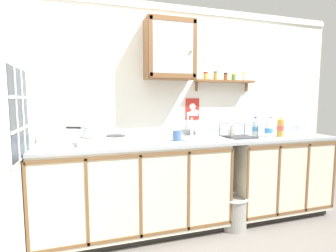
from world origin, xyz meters
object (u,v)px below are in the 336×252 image
at_px(saucepan, 91,131).
at_px(warning_sign, 192,109).
at_px(hot_plate_stove, 104,140).
at_px(bottle_juice_amber_1, 280,127).
at_px(bottle_water_clear_0, 255,128).
at_px(bottle_water_blue_3, 270,128).
at_px(mug, 177,135).
at_px(trash_bin, 233,211).
at_px(bottle_opaque_white_2, 269,128).
at_px(wall_cabinet, 170,50).
at_px(sink, 202,140).
at_px(dish_rack, 237,136).

relative_size(saucepan, warning_sign, 1.32).
xyz_separation_m(hot_plate_stove, warning_sign, (1.02, 0.29, 0.27)).
bearing_deg(warning_sign, bottle_juice_amber_1, -21.53).
height_order(saucepan, bottle_juice_amber_1, bottle_juice_amber_1).
bearing_deg(bottle_water_clear_0, saucepan, 179.60).
relative_size(saucepan, bottle_juice_amber_1, 1.35).
bearing_deg(bottle_water_blue_3, saucepan, 179.09).
xyz_separation_m(bottle_water_blue_3, warning_sign, (-0.85, 0.30, 0.21)).
distance_m(hot_plate_stove, bottle_juice_amber_1, 1.96).
relative_size(mug, trash_bin, 0.36).
bearing_deg(trash_bin, hot_plate_stove, 172.14).
height_order(bottle_opaque_white_2, warning_sign, warning_sign).
distance_m(bottle_juice_amber_1, wall_cabinet, 1.52).
distance_m(hot_plate_stove, mug, 0.73).
relative_size(bottle_water_blue_3, trash_bin, 0.63).
xyz_separation_m(bottle_water_clear_0, mug, (-0.95, -0.02, -0.05)).
bearing_deg(hot_plate_stove, sink, 2.49).
distance_m(sink, bottle_water_clear_0, 0.66).
relative_size(sink, bottle_opaque_white_2, 2.07).
distance_m(sink, saucepan, 1.16).
bearing_deg(sink, hot_plate_stove, -177.51).
bearing_deg(bottle_opaque_white_2, warning_sign, 153.51).
bearing_deg(bottle_juice_amber_1, trash_bin, -171.21).
xyz_separation_m(bottle_opaque_white_2, trash_bin, (-0.47, -0.09, -0.87)).
relative_size(bottle_opaque_white_2, mug, 1.95).
height_order(bottle_water_clear_0, mug, bottle_water_clear_0).
height_order(bottle_juice_amber_1, warning_sign, warning_sign).
xyz_separation_m(bottle_water_clear_0, warning_sign, (-0.66, 0.28, 0.21)).
relative_size(saucepan, bottle_opaque_white_2, 1.33).
bearing_deg(wall_cabinet, warning_sign, 21.09).
bearing_deg(bottle_opaque_white_2, bottle_water_blue_3, 44.90).
distance_m(saucepan, mug, 0.85).
distance_m(bottle_juice_amber_1, bottle_opaque_white_2, 0.17).
bearing_deg(wall_cabinet, bottle_water_blue_3, -8.64).
height_order(wall_cabinet, warning_sign, wall_cabinet).
relative_size(bottle_water_blue_3, mug, 1.75).
bearing_deg(mug, saucepan, 178.05).
relative_size(bottle_juice_amber_1, dish_rack, 0.68).
height_order(hot_plate_stove, mug, mug).
xyz_separation_m(bottle_water_clear_0, bottle_juice_amber_1, (0.27, -0.09, 0.01)).
distance_m(hot_plate_stove, trash_bin, 1.54).
relative_size(bottle_water_blue_3, dish_rack, 0.62).
bearing_deg(saucepan, warning_sign, 13.15).
xyz_separation_m(hot_plate_stove, dish_rack, (1.43, -0.01, -0.01)).
height_order(saucepan, dish_rack, saucepan).
bearing_deg(dish_rack, trash_bin, -126.50).
bearing_deg(bottle_water_blue_3, dish_rack, -179.90).
distance_m(bottle_water_blue_3, wall_cabinet, 1.45).
xyz_separation_m(sink, trash_bin, (0.28, -0.23, -0.75)).
bearing_deg(bottle_water_clear_0, wall_cabinet, 170.84).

